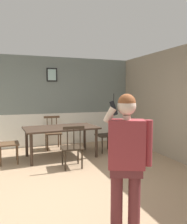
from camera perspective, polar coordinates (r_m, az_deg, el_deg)
ground_plane at (r=4.21m, az=-7.89°, el=-17.79°), size 6.66×6.66×0.00m
room_back_partition at (r=6.88m, az=-13.33°, el=2.18°), size 5.77×0.17×2.69m
dining_table at (r=5.65m, az=-8.33°, el=-4.67°), size 1.85×1.12×0.76m
chair_near_window at (r=5.49m, az=-21.39°, el=-7.48°), size 0.47×0.47×0.94m
chair_by_doorway at (r=6.53m, az=-10.40°, el=-5.18°), size 0.47×0.47×0.93m
chair_at_table_head at (r=4.86m, az=-5.48°, el=-8.94°), size 0.47×0.47×0.93m
chair_opposite_corner at (r=6.15m, az=3.31°, el=-5.82°), size 0.49×0.49×0.92m
person_figure at (r=2.60m, az=8.51°, el=-10.86°), size 0.53×0.37×1.62m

